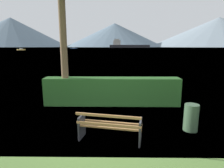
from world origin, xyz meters
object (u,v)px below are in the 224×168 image
at_px(fishing_boat_near, 21,50).
at_px(cargo_ship_large, 127,45).
at_px(trash_bin, 191,117).
at_px(sailboat_mid, 74,48).
at_px(park_bench, 110,127).

bearing_deg(fishing_boat_near, cargo_ship_large, 68.27).
distance_m(trash_bin, cargo_ship_large, 316.28).
distance_m(fishing_boat_near, sailboat_mid, 76.56).
bearing_deg(cargo_ship_large, fishing_boat_near, -111.73).
distance_m(cargo_ship_large, fishing_boat_near, 214.11).
relative_size(trash_bin, sailboat_mid, 0.12).
bearing_deg(park_bench, sailboat_mid, 102.29).
distance_m(park_bench, fishing_boat_near, 131.89).
bearing_deg(cargo_ship_large, sailboat_mid, -116.30).
relative_size(park_bench, sailboat_mid, 0.26).
bearing_deg(sailboat_mid, cargo_ship_large, 63.70).
distance_m(park_bench, sailboat_mid, 196.63).
bearing_deg(sailboat_mid, trash_bin, -76.95).
height_order(fishing_boat_near, sailboat_mid, fishing_boat_near).
height_order(park_bench, sailboat_mid, sailboat_mid).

